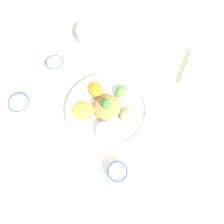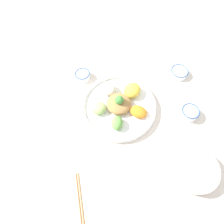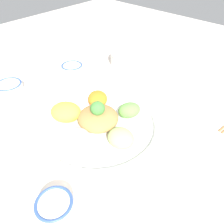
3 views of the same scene
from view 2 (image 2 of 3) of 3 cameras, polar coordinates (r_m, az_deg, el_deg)
The scene contains 9 objects.
ground_plane at distance 0.96m, azimuth 1.06°, elevation -0.37°, with size 2.40×2.40×0.00m, color silver.
salad_platter at distance 0.96m, azimuth 2.13°, elevation 2.12°, with size 0.38×0.38×0.10m.
sauce_bowl_red at distance 1.08m, azimuth -8.92°, elevation 11.00°, with size 0.08×0.08×0.04m.
rice_bowl_blue at distance 1.01m, azimuth 22.54°, elevation -0.15°, with size 0.09×0.09×0.05m.
sauce_bowl_dark at distance 1.15m, azimuth 19.75°, elevation 11.33°, with size 0.10×0.10×0.04m.
side_serving_bowl at distance 0.91m, azimuth 23.66°, elevation -15.74°, with size 0.20×0.20×0.06m.
chopsticks_pair_near at distance 0.87m, azimuth -9.67°, elevation -25.36°, with size 0.05×0.23×0.01m.
serving_spoon_main at distance 1.15m, azimuth 10.42°, elevation 13.68°, with size 0.12×0.07×0.01m.
serving_spoon_extra at distance 1.20m, azimuth 1.03°, elevation 17.35°, with size 0.09×0.11×0.01m.
Camera 2 is at (-0.16, -0.40, 0.86)m, focal length 30.00 mm.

